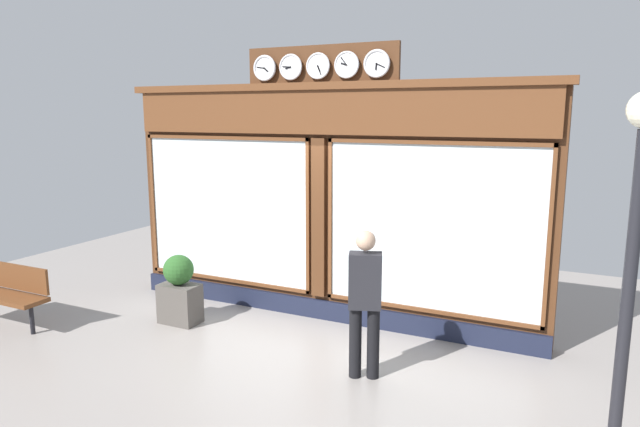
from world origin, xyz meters
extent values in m
plane|color=gray|center=(0.00, 2.80, 0.00)|extent=(14.00, 14.00, 0.00)
cube|color=#4C2B16|center=(0.00, -0.15, 1.63)|extent=(6.27, 0.30, 3.25)
cube|color=#191E33|center=(0.00, 0.02, 0.14)|extent=(6.27, 0.08, 0.28)
cube|color=brown|center=(0.00, 0.04, 2.95)|extent=(6.15, 0.08, 0.60)
cube|color=brown|center=(0.00, 0.02, 3.30)|extent=(6.40, 0.20, 0.10)
cube|color=silver|center=(-1.59, 0.01, 1.48)|extent=(2.79, 0.02, 2.15)
cube|color=brown|center=(-1.59, 0.04, 2.58)|extent=(2.89, 0.04, 0.05)
cube|color=brown|center=(-1.59, 0.04, 0.37)|extent=(2.89, 0.04, 0.05)
cube|color=brown|center=(-3.01, 0.04, 1.48)|extent=(0.05, 0.04, 2.25)
cube|color=brown|center=(-0.18, 0.04, 1.48)|extent=(0.05, 0.04, 2.25)
cube|color=silver|center=(1.59, 0.01, 1.48)|extent=(2.79, 0.02, 2.15)
cube|color=brown|center=(1.59, 0.04, 2.58)|extent=(2.89, 0.04, 0.05)
cube|color=brown|center=(1.59, 0.04, 0.37)|extent=(2.89, 0.04, 0.05)
cube|color=brown|center=(3.01, 0.04, 1.48)|extent=(0.05, 0.04, 2.25)
cube|color=brown|center=(0.18, 0.04, 1.48)|extent=(0.05, 0.04, 2.25)
cube|color=#4C2B16|center=(0.00, 0.03, 1.48)|extent=(0.20, 0.10, 2.25)
cube|color=#4C2B16|center=(0.00, -0.02, 3.56)|extent=(2.22, 0.06, 0.56)
cylinder|color=white|center=(-0.83, 0.06, 3.56)|extent=(0.29, 0.02, 0.29)
torus|color=silver|center=(-0.83, 0.06, 3.56)|extent=(0.36, 0.04, 0.36)
cube|color=black|center=(-0.83, 0.07, 3.52)|extent=(0.03, 0.01, 0.08)
cube|color=black|center=(-0.89, 0.07, 3.53)|extent=(0.12, 0.01, 0.06)
sphere|color=black|center=(-0.83, 0.08, 3.56)|extent=(0.02, 0.02, 0.02)
cylinder|color=white|center=(-0.42, 0.06, 3.56)|extent=(0.29, 0.02, 0.29)
torus|color=silver|center=(-0.42, 0.06, 3.56)|extent=(0.35, 0.03, 0.35)
cube|color=black|center=(-0.38, 0.07, 3.57)|extent=(0.08, 0.01, 0.04)
cube|color=black|center=(-0.38, 0.07, 3.61)|extent=(0.09, 0.01, 0.11)
sphere|color=black|center=(-0.42, 0.08, 3.56)|extent=(0.02, 0.02, 0.02)
cylinder|color=white|center=(0.00, 0.06, 3.56)|extent=(0.29, 0.02, 0.29)
torus|color=silver|center=(0.00, 0.06, 3.56)|extent=(0.35, 0.03, 0.35)
cube|color=black|center=(-0.02, 0.07, 3.52)|extent=(0.05, 0.01, 0.08)
cube|color=black|center=(-0.02, 0.07, 3.50)|extent=(0.06, 0.01, 0.12)
sphere|color=black|center=(0.00, 0.08, 3.56)|extent=(0.02, 0.02, 0.02)
cylinder|color=white|center=(0.42, 0.06, 3.56)|extent=(0.29, 0.02, 0.29)
torus|color=silver|center=(0.42, 0.06, 3.56)|extent=(0.35, 0.03, 0.35)
cube|color=black|center=(0.45, 0.07, 3.55)|extent=(0.08, 0.01, 0.04)
cube|color=black|center=(0.48, 0.07, 3.57)|extent=(0.13, 0.01, 0.02)
sphere|color=black|center=(0.42, 0.08, 3.56)|extent=(0.02, 0.02, 0.02)
cylinder|color=white|center=(0.83, 0.06, 3.56)|extent=(0.29, 0.02, 0.29)
torus|color=silver|center=(0.83, 0.06, 3.56)|extent=(0.36, 0.04, 0.36)
cube|color=black|center=(0.80, 0.07, 3.53)|extent=(0.07, 0.01, 0.07)
cube|color=black|center=(0.89, 0.07, 3.57)|extent=(0.13, 0.01, 0.03)
sphere|color=black|center=(0.83, 0.08, 3.56)|extent=(0.02, 0.02, 0.02)
cylinder|color=black|center=(-1.15, 1.49, 0.41)|extent=(0.14, 0.14, 0.82)
cylinder|color=black|center=(-1.34, 1.42, 0.41)|extent=(0.14, 0.14, 0.82)
cube|color=#232328|center=(-1.25, 1.45, 1.13)|extent=(0.41, 0.33, 0.62)
sphere|color=tan|center=(-1.25, 1.45, 1.58)|extent=(0.22, 0.22, 0.22)
cylinder|color=black|center=(-3.71, 2.20, 1.41)|extent=(0.10, 0.10, 2.82)
cube|color=#4C4742|center=(1.71, 1.03, 0.28)|extent=(0.56, 0.36, 0.56)
sphere|color=#285623|center=(1.71, 1.03, 0.78)|extent=(0.43, 0.43, 0.43)
cube|color=#5B3319|center=(3.79, 2.23, 0.45)|extent=(1.40, 0.40, 0.06)
cube|color=#5B3319|center=(3.79, 2.06, 0.69)|extent=(1.40, 0.04, 0.36)
cylinder|color=black|center=(3.24, 2.23, 0.23)|extent=(0.06, 0.06, 0.45)
camera|label=1|loc=(-3.35, 6.96, 2.94)|focal=31.29mm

